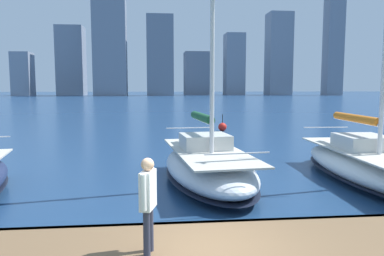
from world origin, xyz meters
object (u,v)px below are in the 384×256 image
(sailboat_orange, at_px, (368,164))
(sailboat_forest, at_px, (208,165))
(person_white_shirt, at_px, (148,196))
(channel_buoy, at_px, (222,127))

(sailboat_orange, xyz_separation_m, sailboat_forest, (6.28, -0.25, 0.06))
(sailboat_orange, height_order, sailboat_forest, sailboat_forest)
(sailboat_forest, distance_m, person_white_shirt, 7.48)
(channel_buoy, bearing_deg, person_white_shirt, 76.34)
(channel_buoy, bearing_deg, sailboat_forest, 77.64)
(sailboat_forest, relative_size, channel_buoy, 8.51)
(sailboat_forest, distance_m, channel_buoy, 17.21)
(sailboat_orange, distance_m, channel_buoy, 17.26)
(sailboat_orange, bearing_deg, channel_buoy, -81.35)
(person_white_shirt, bearing_deg, sailboat_orange, -140.79)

